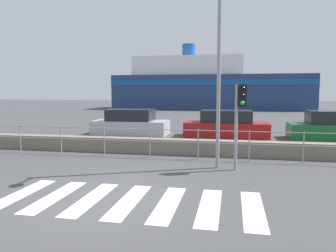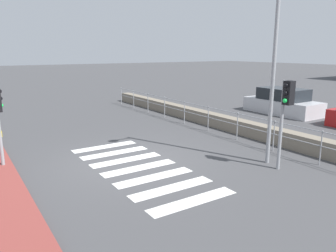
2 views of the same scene
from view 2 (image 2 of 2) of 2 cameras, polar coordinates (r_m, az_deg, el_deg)
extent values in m
plane|color=#424244|center=(10.69, -6.95, -6.11)|extent=(160.00, 160.00, 0.00)
cube|color=silver|center=(12.40, -10.97, -3.55)|extent=(0.45, 2.40, 0.01)
cube|color=silver|center=(11.60, -9.27, -4.63)|extent=(0.45, 2.40, 0.01)
cube|color=silver|center=(10.83, -7.31, -5.86)|extent=(0.45, 2.40, 0.01)
cube|color=silver|center=(10.07, -5.05, -7.27)|extent=(0.45, 2.40, 0.01)
cube|color=silver|center=(9.33, -2.41, -8.89)|extent=(0.45, 2.40, 0.01)
cube|color=silver|center=(8.63, 0.71, -10.76)|extent=(0.45, 2.40, 0.01)
cube|color=silver|center=(7.97, 4.41, -12.90)|extent=(0.45, 2.40, 0.01)
cube|color=slate|center=(13.97, 14.47, -0.64)|extent=(23.89, 0.55, 0.59)
cylinder|color=gray|center=(13.19, 12.07, 2.11)|extent=(21.50, 0.03, 0.03)
cylinder|color=gray|center=(13.28, 11.98, 0.21)|extent=(21.50, 0.03, 0.03)
cylinder|color=gray|center=(22.09, -8.15, 5.22)|extent=(0.04, 0.04, 1.12)
cylinder|color=gray|center=(20.50, -6.01, 4.68)|extent=(0.04, 0.04, 1.12)
cylinder|color=gray|center=(18.94, -3.52, 4.05)|extent=(0.04, 0.04, 1.12)
cylinder|color=gray|center=(17.42, -0.59, 3.30)|extent=(0.04, 0.04, 1.12)
cylinder|color=gray|center=(15.96, 2.87, 2.39)|extent=(0.04, 0.04, 1.12)
cylinder|color=gray|center=(14.58, 7.01, 1.30)|extent=(0.04, 0.04, 1.12)
cylinder|color=gray|center=(13.29, 11.97, -0.02)|extent=(0.04, 0.04, 1.12)
cylinder|color=gray|center=(12.13, 17.94, -1.61)|extent=(0.04, 0.04, 1.12)
cylinder|color=gray|center=(11.15, 25.08, -3.47)|extent=(0.04, 0.04, 1.12)
sphere|color=black|center=(10.88, -27.19, 4.28)|extent=(0.13, 0.13, 0.13)
sphere|color=#19D84C|center=(10.91, -27.07, 3.19)|extent=(0.13, 0.13, 0.13)
cylinder|color=gray|center=(10.13, 19.09, 0.01)|extent=(0.10, 0.10, 2.66)
cube|color=black|center=(9.87, 20.29, 5.44)|extent=(0.24, 0.24, 0.68)
sphere|color=black|center=(9.73, 19.89, 6.63)|extent=(0.13, 0.13, 0.13)
sphere|color=black|center=(9.75, 19.80, 5.40)|extent=(0.13, 0.13, 0.13)
sphere|color=#19D84C|center=(9.78, 19.70, 4.18)|extent=(0.13, 0.13, 0.13)
cylinder|color=gray|center=(10.40, 18.00, 10.68)|extent=(0.12, 0.12, 6.35)
cube|color=#BCBCC1|center=(19.70, 19.27, 3.22)|extent=(4.24, 1.85, 0.79)
cube|color=#1E2328|center=(19.60, 19.42, 5.29)|extent=(2.54, 1.63, 0.65)
camera|label=1|loc=(6.66, -53.58, -1.19)|focal=35.00mm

